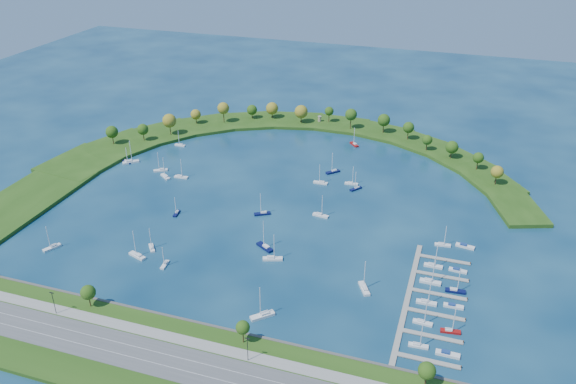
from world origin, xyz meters
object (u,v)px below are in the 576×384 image
(harbor_tower, at_px, (320,119))
(moored_boat_0, at_px, (165,176))
(moored_boat_20, at_px, (263,315))
(docked_boat_11, at_px, (465,246))
(moored_boat_4, at_px, (321,182))
(docked_boat_3, at_px, (450,330))
(docked_boat_5, at_px, (453,306))
(docked_boat_8, at_px, (433,265))
(moored_boat_6, at_px, (265,247))
(docked_boat_0, at_px, (418,345))
(moored_boat_1, at_px, (356,188))
(moored_boat_7, at_px, (181,176))
(moored_boat_15, at_px, (165,264))
(docked_boat_1, at_px, (447,354))
(moored_boat_21, at_px, (52,247))
(moored_boat_10, at_px, (354,144))
(moored_boat_16, at_px, (137,255))
(docked_boat_2, at_px, (423,322))
(moored_boat_13, at_px, (127,161))
(docked_boat_4, at_px, (426,302))
(dock_system, at_px, (426,302))
(docked_boat_6, at_px, (430,281))
(docked_boat_10, at_px, (443,244))
(docked_boat_9, at_px, (458,270))
(moored_boat_18, at_px, (152,247))
(moored_boat_5, at_px, (180,145))
(moored_boat_3, at_px, (272,258))
(moored_boat_19, at_px, (177,213))
(docked_boat_7, at_px, (455,290))
(moored_boat_11, at_px, (131,162))
(moored_boat_8, at_px, (351,183))
(moored_boat_17, at_px, (364,288))
(moored_boat_9, at_px, (262,213))
(moored_boat_12, at_px, (333,171))
(moored_boat_14, at_px, (321,215))

(harbor_tower, height_order, moored_boat_0, moored_boat_0)
(moored_boat_20, distance_m, docked_boat_11, 104.32)
(moored_boat_4, height_order, docked_boat_3, moored_boat_4)
(docked_boat_5, relative_size, docked_boat_8, 0.67)
(moored_boat_6, height_order, docked_boat_0, moored_boat_6)
(moored_boat_4, distance_m, moored_boat_6, 72.28)
(moored_boat_1, relative_size, docked_boat_8, 0.92)
(moored_boat_7, relative_size, moored_boat_15, 1.20)
(moored_boat_7, height_order, moored_boat_20, moored_boat_20)
(docked_boat_1, xyz_separation_m, docked_boat_5, (0.01, 28.21, -0.05))
(moored_boat_21, bearing_deg, docked_boat_3, 116.29)
(moored_boat_10, xyz_separation_m, moored_boat_16, (-65.17, -156.52, 0.04))
(harbor_tower, height_order, docked_boat_1, harbor_tower)
(docked_boat_0, bearing_deg, moored_boat_15, 168.38)
(moored_boat_20, xyz_separation_m, docked_boat_2, (59.47, 15.53, -0.10))
(moored_boat_6, bearing_deg, moored_boat_13, 2.53)
(moored_boat_7, relative_size, docked_boat_4, 0.98)
(dock_system, bearing_deg, moored_boat_13, 157.18)
(moored_boat_4, height_order, moored_boat_15, moored_boat_4)
(docked_boat_6, bearing_deg, dock_system, -89.58)
(moored_boat_20, distance_m, docked_boat_10, 96.24)
(docked_boat_1, xyz_separation_m, docked_boat_9, (0.01, 53.70, -0.06))
(moored_boat_18, bearing_deg, moored_boat_20, -152.02)
(moored_boat_5, distance_m, docked_boat_8, 189.80)
(docked_boat_5, bearing_deg, moored_boat_3, 172.29)
(moored_boat_0, xyz_separation_m, docked_boat_5, (165.99, -67.49, -0.33))
(dock_system, distance_m, docked_boat_9, 28.09)
(moored_boat_19, bearing_deg, moored_boat_16, -5.84)
(docked_boat_5, bearing_deg, docked_boat_6, 126.75)
(moored_boat_3, relative_size, docked_boat_7, 1.08)
(moored_boat_3, bearing_deg, moored_boat_11, 130.32)
(moored_boat_20, relative_size, docked_boat_1, 1.67)
(moored_boat_7, height_order, docked_boat_8, docked_boat_8)
(moored_boat_18, relative_size, docked_boat_10, 0.98)
(moored_boat_8, bearing_deg, docked_boat_10, -46.34)
(moored_boat_1, bearing_deg, docked_boat_6, 70.13)
(moored_boat_10, distance_m, moored_boat_13, 143.29)
(docked_boat_3, height_order, docked_boat_9, docked_boat_3)
(moored_boat_17, bearing_deg, docked_boat_6, -90.42)
(docked_boat_6, bearing_deg, moored_boat_4, 133.76)
(moored_boat_1, distance_m, docked_boat_7, 96.87)
(moored_boat_10, xyz_separation_m, docked_boat_3, (73.08, -163.56, -0.02))
(moored_boat_13, height_order, docked_boat_10, docked_boat_10)
(docked_boat_0, height_order, docked_boat_9, docked_boat_0)
(moored_boat_9, xyz_separation_m, moored_boat_15, (-25.11, -55.67, -0.06))
(docked_boat_9, bearing_deg, moored_boat_7, 168.34)
(docked_boat_1, bearing_deg, moored_boat_12, 120.23)
(moored_boat_3, relative_size, moored_boat_14, 1.08)
(dock_system, height_order, moored_boat_0, moored_boat_0)
(dock_system, xyz_separation_m, docked_boat_3, (10.73, -15.05, 0.53))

